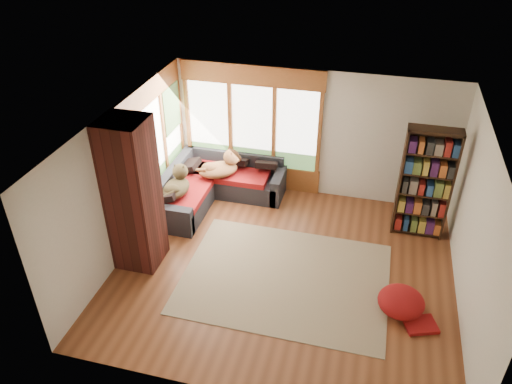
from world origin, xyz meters
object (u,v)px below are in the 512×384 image
at_px(dog_tan, 221,163).
at_px(brick_chimney, 133,195).
at_px(sectional_sofa, 206,186).
at_px(dog_brindle, 176,181).
at_px(area_rug, 285,278).
at_px(bookshelf, 425,184).
at_px(pouf, 401,301).

bearing_deg(dog_tan, brick_chimney, -144.66).
distance_m(sectional_sofa, dog_brindle, 0.86).
distance_m(area_rug, dog_tan, 2.82).
xyz_separation_m(bookshelf, dog_tan, (-3.81, 0.27, -0.28)).
height_order(bookshelf, pouf, bookshelf).
distance_m(pouf, dog_brindle, 4.48).
bearing_deg(sectional_sofa, dog_brindle, -115.26).
relative_size(pouf, dog_brindle, 0.87).
bearing_deg(dog_tan, dog_brindle, -162.97).
bearing_deg(bookshelf, brick_chimney, -156.77).
xyz_separation_m(brick_chimney, pouf, (4.29, -0.15, -1.10)).
distance_m(sectional_sofa, area_rug, 2.80).
bearing_deg(dog_tan, area_rug, -86.54).
distance_m(bookshelf, pouf, 2.27).
distance_m(dog_tan, dog_brindle, 1.03).
bearing_deg(area_rug, dog_brindle, 151.84).
distance_m(brick_chimney, sectional_sofa, 2.32).
distance_m(area_rug, pouf, 1.85).
height_order(brick_chimney, area_rug, brick_chimney).
xyz_separation_m(area_rug, pouf, (1.82, -0.28, 0.19)).
bearing_deg(bookshelf, dog_brindle, -172.84).
bearing_deg(dog_brindle, area_rug, -117.62).
relative_size(sectional_sofa, pouf, 3.17).
relative_size(area_rug, dog_brindle, 4.16).
relative_size(sectional_sofa, bookshelf, 1.05).
bearing_deg(sectional_sofa, area_rug, -42.13).
xyz_separation_m(sectional_sofa, pouf, (3.84, -2.20, -0.10)).
bearing_deg(area_rug, brick_chimney, -176.90).
bearing_deg(sectional_sofa, bookshelf, -0.14).
distance_m(brick_chimney, bookshelf, 4.95).
bearing_deg(dog_tan, pouf, -70.03).
relative_size(sectional_sofa, dog_brindle, 2.77).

